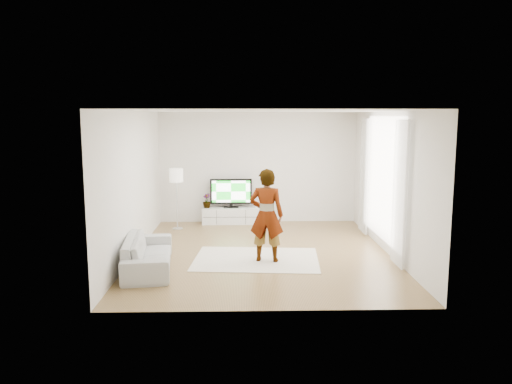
{
  "coord_description": "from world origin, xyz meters",
  "views": [
    {
      "loc": [
        -0.37,
        -9.66,
        2.71
      ],
      "look_at": [
        -0.11,
        0.4,
        1.17
      ],
      "focal_mm": 35.0,
      "sensor_mm": 36.0,
      "label": 1
    }
  ],
  "objects_px": {
    "player": "(266,215)",
    "sofa": "(148,253)",
    "floor_lamp": "(176,178)",
    "television": "(231,192)",
    "rug": "(256,259)",
    "media_console": "(231,216)"
  },
  "relations": [
    {
      "from": "television",
      "to": "player",
      "type": "distance_m",
      "value": 3.46
    },
    {
      "from": "media_console",
      "to": "floor_lamp",
      "type": "distance_m",
      "value": 1.75
    },
    {
      "from": "media_console",
      "to": "rug",
      "type": "distance_m",
      "value": 3.28
    },
    {
      "from": "rug",
      "to": "sofa",
      "type": "xyz_separation_m",
      "value": [
        -1.94,
        -0.55,
        0.29
      ]
    },
    {
      "from": "media_console",
      "to": "rug",
      "type": "height_order",
      "value": "media_console"
    },
    {
      "from": "media_console",
      "to": "sofa",
      "type": "xyz_separation_m",
      "value": [
        -1.39,
        -3.78,
        0.09
      ]
    },
    {
      "from": "sofa",
      "to": "floor_lamp",
      "type": "xyz_separation_m",
      "value": [
        0.1,
        3.2,
        0.95
      ]
    },
    {
      "from": "rug",
      "to": "floor_lamp",
      "type": "distance_m",
      "value": 3.46
    },
    {
      "from": "television",
      "to": "rug",
      "type": "xyz_separation_m",
      "value": [
        0.55,
        -3.26,
        -0.8
      ]
    },
    {
      "from": "player",
      "to": "sofa",
      "type": "distance_m",
      "value": 2.25
    },
    {
      "from": "rug",
      "to": "player",
      "type": "distance_m",
      "value": 0.9
    },
    {
      "from": "rug",
      "to": "television",
      "type": "bearing_deg",
      "value": 99.6
    },
    {
      "from": "player",
      "to": "sofa",
      "type": "relative_size",
      "value": 0.87
    },
    {
      "from": "rug",
      "to": "sofa",
      "type": "distance_m",
      "value": 2.04
    },
    {
      "from": "television",
      "to": "media_console",
      "type": "bearing_deg",
      "value": -90.0
    },
    {
      "from": "player",
      "to": "floor_lamp",
      "type": "relative_size",
      "value": 1.19
    },
    {
      "from": "media_console",
      "to": "television",
      "type": "height_order",
      "value": "television"
    },
    {
      "from": "player",
      "to": "floor_lamp",
      "type": "distance_m",
      "value": 3.46
    },
    {
      "from": "player",
      "to": "media_console",
      "type": "bearing_deg",
      "value": -68.21
    },
    {
      "from": "television",
      "to": "rug",
      "type": "relative_size",
      "value": 0.45
    },
    {
      "from": "television",
      "to": "sofa",
      "type": "height_order",
      "value": "television"
    },
    {
      "from": "sofa",
      "to": "player",
      "type": "bearing_deg",
      "value": -85.56
    }
  ]
}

